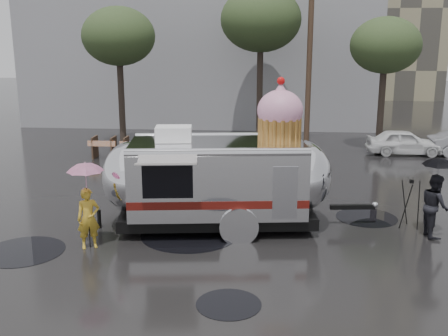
# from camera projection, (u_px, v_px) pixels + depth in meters

# --- Properties ---
(ground) EXTENTS (120.00, 120.00, 0.00)m
(ground) POSITION_uv_depth(u_px,v_px,m) (245.00, 244.00, 14.12)
(ground) COLOR black
(ground) RESTS_ON ground
(puddles) EXTENTS (11.37, 10.16, 0.01)m
(puddles) POSITION_uv_depth(u_px,v_px,m) (213.00, 231.00, 15.04)
(puddles) COLOR black
(puddles) RESTS_ON ground
(grey_building) EXTENTS (22.00, 12.00, 13.00)m
(grey_building) POSITION_uv_depth(u_px,v_px,m) (206.00, 23.00, 36.12)
(grey_building) COLOR gray
(grey_building) RESTS_ON ground
(utility_pole) EXTENTS (1.60, 0.28, 9.00)m
(utility_pole) POSITION_uv_depth(u_px,v_px,m) (310.00, 55.00, 26.34)
(utility_pole) COLOR #473323
(utility_pole) RESTS_ON ground
(tree_left) EXTENTS (3.64, 3.64, 6.95)m
(tree_left) POSITION_uv_depth(u_px,v_px,m) (119.00, 37.00, 25.98)
(tree_left) COLOR #382D26
(tree_left) RESTS_ON ground
(tree_mid) EXTENTS (4.20, 4.20, 8.03)m
(tree_mid) POSITION_uv_depth(u_px,v_px,m) (261.00, 20.00, 27.11)
(tree_mid) COLOR #382D26
(tree_mid) RESTS_ON ground
(tree_right) EXTENTS (3.36, 3.36, 6.42)m
(tree_right) POSITION_uv_depth(u_px,v_px,m) (385.00, 46.00, 24.96)
(tree_right) COLOR #382D26
(tree_right) RESTS_ON ground
(barricade_row) EXTENTS (4.30, 0.80, 1.00)m
(barricade_row) POSITION_uv_depth(u_px,v_px,m) (136.00, 148.00, 24.11)
(barricade_row) COLOR #473323
(barricade_row) RESTS_ON ground
(airstream_trailer) EXTENTS (8.22, 3.77, 4.45)m
(airstream_trailer) POSITION_uv_depth(u_px,v_px,m) (221.00, 175.00, 15.08)
(airstream_trailer) COLOR silver
(airstream_trailer) RESTS_ON ground
(person_left) EXTENTS (0.70, 0.61, 1.62)m
(person_left) POSITION_uv_depth(u_px,v_px,m) (89.00, 218.00, 13.70)
(person_left) COLOR gold
(person_left) RESTS_ON ground
(umbrella_pink) EXTENTS (1.15, 1.15, 2.33)m
(umbrella_pink) POSITION_uv_depth(u_px,v_px,m) (86.00, 177.00, 13.43)
(umbrella_pink) COLOR #F29BC9
(umbrella_pink) RESTS_ON ground
(person_right) EXTENTS (0.55, 0.89, 1.78)m
(person_right) POSITION_uv_depth(u_px,v_px,m) (435.00, 206.00, 14.50)
(person_right) COLOR black
(person_right) RESTS_ON ground
(umbrella_black) EXTENTS (1.06, 1.06, 2.27)m
(umbrella_black) POSITION_uv_depth(u_px,v_px,m) (438.00, 170.00, 14.26)
(umbrella_black) COLOR black
(umbrella_black) RESTS_ON ground
(tripod) EXTENTS (0.56, 0.60, 1.46)m
(tripod) POSITION_uv_depth(u_px,v_px,m) (410.00, 199.00, 15.17)
(tripod) COLOR black
(tripod) RESTS_ON ground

